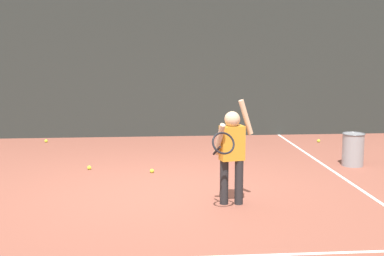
% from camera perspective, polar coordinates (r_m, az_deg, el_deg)
% --- Properties ---
extents(ground_plane, '(20.00, 20.00, 0.00)m').
position_cam_1_polar(ground_plane, '(7.56, -3.11, -6.69)').
color(ground_plane, brown).
extents(court_line_sideline, '(0.05, 9.00, 0.00)m').
position_cam_1_polar(court_line_sideline, '(9.04, 14.78, -4.39)').
color(court_line_sideline, white).
rests_on(court_line_sideline, ground).
extents(back_fence_windscreen, '(13.43, 0.08, 3.26)m').
position_cam_1_polar(back_fence_windscreen, '(11.89, -3.85, 6.90)').
color(back_fence_windscreen, '#282D2B').
rests_on(back_fence_windscreen, ground).
extents(fence_post_1, '(0.09, 0.09, 3.41)m').
position_cam_1_polar(fence_post_1, '(12.11, -14.35, 7.04)').
color(fence_post_1, slate).
rests_on(fence_post_1, ground).
extents(fence_post_2, '(0.09, 0.09, 3.41)m').
position_cam_1_polar(fence_post_2, '(12.18, 6.57, 7.26)').
color(fence_post_2, slate).
rests_on(fence_post_2, ground).
extents(tennis_player, '(0.63, 0.68, 1.35)m').
position_cam_1_polar(tennis_player, '(6.72, 4.29, -2.27)').
color(tennis_player, '#232326').
rests_on(tennis_player, ground).
extents(ball_hopper, '(0.38, 0.38, 0.56)m').
position_cam_1_polar(ball_hopper, '(9.41, 16.95, -2.18)').
color(ball_hopper, gray).
rests_on(ball_hopper, ground).
extents(tennis_ball_0, '(0.07, 0.07, 0.07)m').
position_cam_1_polar(tennis_ball_0, '(8.56, -4.34, -4.62)').
color(tennis_ball_0, '#CCE033').
rests_on(tennis_ball_0, ground).
extents(tennis_ball_1, '(0.07, 0.07, 0.07)m').
position_cam_1_polar(tennis_ball_1, '(8.93, -11.01, -4.21)').
color(tennis_ball_1, '#CCE033').
rests_on(tennis_ball_1, ground).
extents(tennis_ball_2, '(0.07, 0.07, 0.07)m').
position_cam_1_polar(tennis_ball_2, '(11.56, 13.48, -1.35)').
color(tennis_ball_2, '#CCE033').
rests_on(tennis_ball_2, ground).
extents(tennis_ball_3, '(0.07, 0.07, 0.07)m').
position_cam_1_polar(tennis_ball_3, '(11.64, -15.44, -1.35)').
color(tennis_ball_3, '#CCE033').
rests_on(tennis_ball_3, ground).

